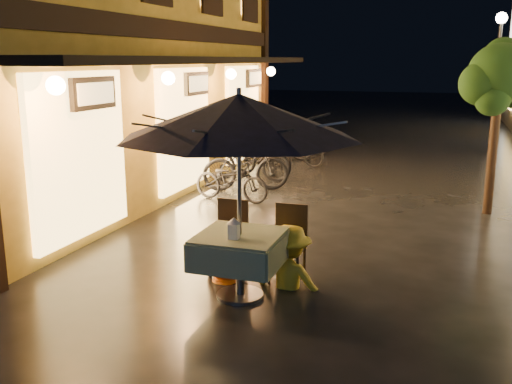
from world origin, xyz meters
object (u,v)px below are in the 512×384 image
(cafe_table, at_px, (240,250))
(table_lantern, at_px, (234,227))
(bicycle_0, at_px, (231,180))
(person_yellow, at_px, (290,227))
(person_orange, at_px, (226,227))
(patio_umbrella, at_px, (239,116))

(cafe_table, relative_size, table_lantern, 3.96)
(bicycle_0, bearing_deg, person_yellow, -142.17)
(person_yellow, distance_m, bicycle_0, 4.48)
(cafe_table, xyz_separation_m, person_orange, (-0.37, 0.50, 0.10))
(person_orange, bearing_deg, person_yellow, -162.45)
(patio_umbrella, bearing_deg, table_lantern, -90.00)
(cafe_table, bearing_deg, person_yellow, 48.85)
(cafe_table, height_order, bicycle_0, bicycle_0)
(cafe_table, xyz_separation_m, patio_umbrella, (0.00, 0.00, 1.56))
(patio_umbrella, xyz_separation_m, person_yellow, (0.46, 0.53, -1.39))
(person_orange, bearing_deg, bicycle_0, -54.29)
(patio_umbrella, bearing_deg, bicycle_0, 112.12)
(table_lantern, bearing_deg, cafe_table, 90.00)
(bicycle_0, bearing_deg, table_lantern, -151.06)
(cafe_table, height_order, table_lantern, table_lantern)
(table_lantern, relative_size, person_orange, 0.18)
(bicycle_0, bearing_deg, person_orange, -152.41)
(person_orange, distance_m, bicycle_0, 4.15)
(patio_umbrella, relative_size, table_lantern, 11.06)
(person_yellow, bearing_deg, person_orange, 2.57)
(person_yellow, bearing_deg, bicycle_0, -59.02)
(cafe_table, bearing_deg, person_orange, 126.68)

